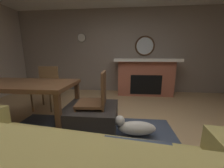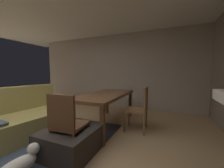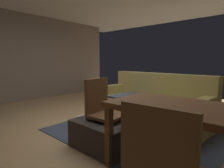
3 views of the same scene
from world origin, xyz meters
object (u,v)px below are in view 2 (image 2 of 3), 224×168
dining_table (105,97)px  small_dog (17,166)px  ottoman_coffee_table (71,140)px  couch (7,123)px  dining_chair_south (140,106)px  potted_plant (57,104)px  tv_remote (63,132)px  dining_chair_west (66,121)px

dining_table → small_dog: (-1.88, 0.20, -0.50)m
ottoman_coffee_table → small_dog: 0.71m
small_dog → ottoman_coffee_table: bearing=-16.5°
couch → dining_chair_south: couch is taller
ottoman_coffee_table → dining_table: bearing=0.3°
ottoman_coffee_table → potted_plant: size_ratio=1.57×
dining_table → dining_chair_south: bearing=-89.7°
dining_table → dining_chair_south: size_ratio=1.96×
tv_remote → dining_table: dining_table is taller
ottoman_coffee_table → potted_plant: (1.47, 1.77, 0.10)m
dining_chair_west → dining_table: bearing=0.3°
dining_chair_south → tv_remote: bearing=149.0°
tv_remote → dining_table: size_ratio=0.09×
dining_table → small_dog: size_ratio=3.09×
tv_remote → dining_chair_south: dining_chair_south is taller
dining_chair_south → small_dog: 2.17m
dining_chair_west → small_dog: bearing=160.7°
ottoman_coffee_table → dining_chair_west: 0.35m
dining_chair_south → small_dog: dining_chair_south is taller
ottoman_coffee_table → dining_chair_south: 1.49m
couch → dining_chair_west: 1.36m
potted_plant → small_dog: 2.66m
couch → tv_remote: (-0.02, -1.33, 0.07)m
couch → ottoman_coffee_table: couch is taller
tv_remote → dining_chair_west: dining_chair_west is taller
dining_table → potted_plant: (0.26, 1.76, -0.38)m
tv_remote → potted_plant: bearing=54.6°
dining_chair_west → potted_plant: size_ratio=1.78×
dining_table → tv_remote: bearing=179.6°
ottoman_coffee_table → dining_chair_south: size_ratio=0.88×
ottoman_coffee_table → dining_chair_west: dining_chair_west is taller
potted_plant → small_dog: bearing=-143.8°
ottoman_coffee_table → dining_table: size_ratio=0.45×
couch → potted_plant: 1.66m
couch → tv_remote: couch is taller
couch → small_dog: 1.27m
tv_remote → dining_chair_west: bearing=-5.8°
ottoman_coffee_table → dining_chair_south: dining_chair_south is taller
couch → tv_remote: size_ratio=14.88×
dining_chair_west → ottoman_coffee_table: bearing=0.4°
tv_remote → small_dog: bearing=167.5°
couch → dining_chair_south: size_ratio=2.56×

